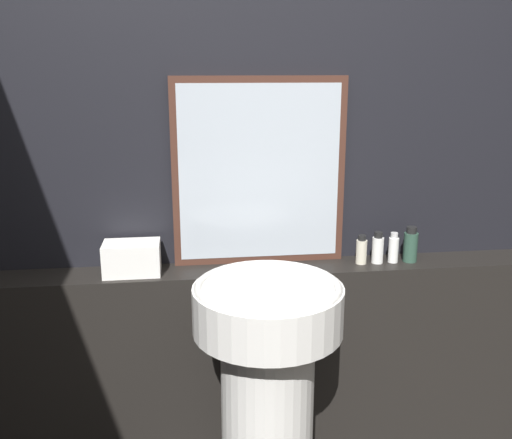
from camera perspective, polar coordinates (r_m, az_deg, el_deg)
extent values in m
cube|color=black|center=(2.16, 1.40, 5.53)|extent=(8.00, 0.06, 2.50)
cube|color=black|center=(2.32, 1.73, -15.07)|extent=(2.35, 0.18, 0.88)
cylinder|color=white|center=(1.77, 1.20, -8.92)|extent=(0.47, 0.47, 0.14)
torus|color=white|center=(1.75, 1.21, -6.75)|extent=(0.45, 0.45, 0.02)
cube|color=#47281E|center=(2.11, 0.32, 4.74)|extent=(0.64, 0.03, 0.69)
cube|color=#B2BCC6|center=(2.10, 0.35, 4.70)|extent=(0.59, 0.02, 0.64)
cube|color=white|center=(2.10, -12.30, -3.79)|extent=(0.20, 0.13, 0.12)
cylinder|color=beige|center=(2.20, 10.49, -3.20)|extent=(0.04, 0.04, 0.09)
cylinder|color=black|center=(2.18, 10.56, -1.81)|extent=(0.03, 0.03, 0.02)
cylinder|color=white|center=(2.22, 12.07, -3.02)|extent=(0.04, 0.04, 0.10)
cylinder|color=black|center=(2.20, 12.15, -1.51)|extent=(0.03, 0.03, 0.02)
cylinder|color=white|center=(2.24, 13.57, -2.99)|extent=(0.04, 0.04, 0.10)
cylinder|color=silver|center=(2.22, 13.67, -1.55)|extent=(0.03, 0.03, 0.02)
cylinder|color=#2D4C3D|center=(2.26, 15.18, -2.69)|extent=(0.05, 0.05, 0.11)
cylinder|color=black|center=(2.24, 15.30, -1.02)|extent=(0.04, 0.04, 0.02)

